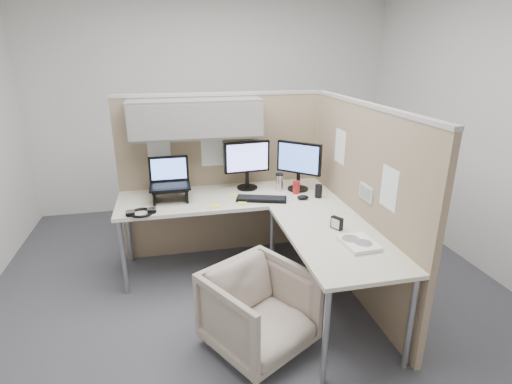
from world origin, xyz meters
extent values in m
plane|color=#414147|center=(0.00, 0.00, 0.00)|extent=(4.50, 4.50, 0.00)
cube|color=#9A8364|center=(-0.10, 0.90, 0.80)|extent=(2.00, 0.05, 1.60)
cube|color=#A8A399|center=(-0.10, 0.90, 1.61)|extent=(2.00, 0.06, 0.03)
cube|color=slate|center=(-0.35, 0.75, 1.42)|extent=(1.20, 0.34, 0.34)
cube|color=gray|center=(-0.35, 0.57, 1.42)|extent=(1.18, 0.01, 0.30)
plane|color=white|center=(-0.70, 0.87, 1.15)|extent=(0.26, 0.00, 0.26)
plane|color=white|center=(-0.20, 0.87, 1.08)|extent=(0.26, 0.00, 0.26)
cube|color=#9A8364|center=(0.90, -0.10, 0.80)|extent=(0.05, 2.00, 1.60)
cube|color=#A8A399|center=(0.90, -0.10, 1.61)|extent=(0.06, 2.00, 0.03)
cube|color=#A8A399|center=(0.90, 0.90, 0.80)|extent=(0.06, 0.06, 1.60)
cube|color=silver|center=(0.87, -0.25, 0.96)|extent=(0.02, 0.20, 0.12)
cube|color=gray|center=(0.86, -0.25, 0.96)|extent=(0.00, 0.16, 0.09)
plane|color=white|center=(0.87, 0.30, 1.20)|extent=(0.00, 0.26, 0.26)
plane|color=white|center=(0.87, -0.55, 1.10)|extent=(0.00, 0.26, 0.26)
cube|color=beige|center=(-0.10, 0.54, 0.71)|extent=(2.00, 0.68, 0.03)
cube|color=beige|center=(0.54, -0.45, 0.71)|extent=(0.68, 1.30, 0.03)
cube|color=white|center=(-0.10, 0.20, 0.71)|extent=(2.00, 0.02, 0.03)
cylinder|color=gray|center=(-1.05, 0.25, 0.35)|extent=(0.04, 0.04, 0.70)
cylinder|color=gray|center=(-1.05, 0.83, 0.35)|extent=(0.04, 0.04, 0.70)
cylinder|color=gray|center=(0.25, -1.05, 0.35)|extent=(0.04, 0.04, 0.70)
cylinder|color=gray|center=(0.83, -1.05, 0.35)|extent=(0.04, 0.04, 0.70)
cylinder|color=gray|center=(0.25, 0.25, 0.35)|extent=(0.04, 0.04, 0.70)
imported|color=#B4A28F|center=(-0.08, -0.64, 0.33)|extent=(0.85, 0.84, 0.66)
cylinder|color=black|center=(0.11, 0.70, 0.74)|extent=(0.20, 0.20, 0.02)
cylinder|color=black|center=(0.11, 0.70, 0.82)|extent=(0.04, 0.04, 0.15)
cube|color=black|center=(0.11, 0.70, 1.05)|extent=(0.44, 0.07, 0.30)
cube|color=#8B9CF0|center=(0.11, 0.68, 1.05)|extent=(0.40, 0.04, 0.26)
cylinder|color=black|center=(0.58, 0.56, 0.74)|extent=(0.20, 0.20, 0.02)
cylinder|color=black|center=(0.58, 0.56, 0.82)|extent=(0.04, 0.04, 0.15)
cube|color=black|center=(0.58, 0.56, 1.05)|extent=(0.35, 0.32, 0.30)
cube|color=#547BE5|center=(0.57, 0.54, 1.05)|extent=(0.30, 0.27, 0.26)
cube|color=black|center=(-0.62, 0.52, 0.85)|extent=(0.31, 0.25, 0.02)
cube|color=black|center=(-0.76, 0.52, 0.79)|extent=(0.02, 0.23, 0.13)
cube|color=black|center=(-0.48, 0.52, 0.79)|extent=(0.02, 0.23, 0.13)
cube|color=black|center=(-0.62, 0.52, 0.86)|extent=(0.35, 0.25, 0.02)
cube|color=black|center=(-0.62, 0.67, 0.99)|extent=(0.35, 0.06, 0.23)
cube|color=#598CF2|center=(-0.62, 0.66, 0.98)|extent=(0.31, 0.04, 0.18)
cube|color=black|center=(0.17, 0.35, 0.74)|extent=(0.47, 0.28, 0.02)
ellipsoid|color=black|center=(0.54, 0.29, 0.75)|extent=(0.11, 0.08, 0.04)
cylinder|color=silver|center=(0.40, 0.59, 0.80)|extent=(0.07, 0.07, 0.15)
cylinder|color=black|center=(0.40, 0.59, 0.88)|extent=(0.07, 0.07, 0.01)
cylinder|color=black|center=(0.70, 0.31, 0.79)|extent=(0.07, 0.07, 0.12)
cylinder|color=#B21E1E|center=(0.53, 0.46, 0.79)|extent=(0.07, 0.07, 0.12)
cube|color=yellow|center=(-0.01, 0.31, 0.73)|extent=(0.09, 0.09, 0.01)
cube|color=yellow|center=(-0.26, 0.29, 0.73)|extent=(0.08, 0.08, 0.01)
cube|color=yellow|center=(-0.05, 0.52, 0.73)|extent=(0.09, 0.09, 0.01)
torus|color=black|center=(-0.87, 0.25, 0.74)|extent=(0.22, 0.22, 0.02)
cylinder|color=black|center=(-0.95, 0.24, 0.75)|extent=(0.07, 0.07, 0.03)
cylinder|color=black|center=(-0.78, 0.27, 0.75)|extent=(0.07, 0.07, 0.03)
cube|color=white|center=(0.63, -0.65, 0.74)|extent=(0.23, 0.28, 0.03)
cylinder|color=silver|center=(0.65, -0.68, 0.76)|extent=(0.12, 0.12, 0.00)
cylinder|color=silver|center=(0.59, -0.60, 0.76)|extent=(0.12, 0.12, 0.00)
cube|color=black|center=(0.59, -0.36, 0.78)|extent=(0.08, 0.10, 0.09)
cube|color=white|center=(0.57, -0.37, 0.78)|extent=(0.04, 0.07, 0.07)
camera|label=1|loc=(-0.60, -2.91, 2.01)|focal=28.00mm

